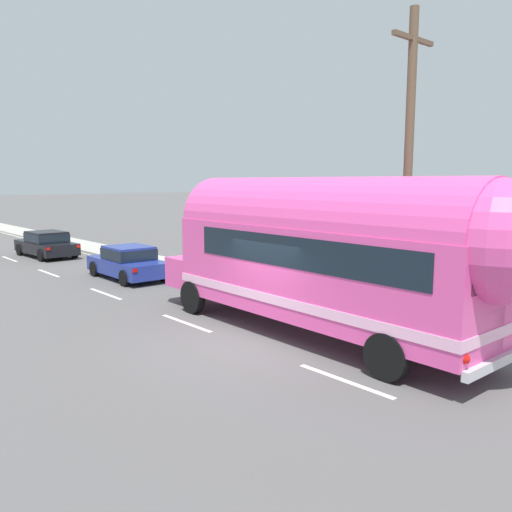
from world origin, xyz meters
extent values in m
plane|color=#565454|center=(0.00, 0.00, 0.00)|extent=(300.00, 300.00, 0.00)
cube|color=silver|center=(0.00, -3.15, 0.00)|extent=(0.14, 2.40, 0.01)
cube|color=silver|center=(0.00, 2.61, 0.00)|extent=(0.14, 2.40, 0.01)
cube|color=silver|center=(0.00, 7.78, 0.00)|extent=(0.14, 2.40, 0.01)
cube|color=silver|center=(0.00, 13.43, 0.00)|extent=(0.14, 2.40, 0.01)
cube|color=silver|center=(0.00, 18.99, 0.00)|extent=(0.14, 2.40, 0.01)
cube|color=silver|center=(3.80, 12.00, 0.00)|extent=(0.12, 80.00, 0.01)
cube|color=#ADA89E|center=(4.91, 10.00, 0.07)|extent=(2.21, 90.00, 0.15)
cylinder|color=brown|center=(4.45, -1.58, 4.25)|extent=(0.24, 0.24, 8.50)
cube|color=brown|center=(4.45, -1.58, 7.70)|extent=(1.80, 0.12, 0.12)
cube|color=#EA4C9E|center=(1.89, -0.75, 1.75)|extent=(2.70, 9.18, 2.30)
cylinder|color=#EA4C9E|center=(1.89, -0.75, 2.90)|extent=(2.64, 9.07, 2.45)
sphere|color=#EA4C9E|center=(1.79, -5.26, 2.90)|extent=(2.40, 2.40, 2.40)
cube|color=#EA4C9E|center=(2.00, 4.46, 1.07)|extent=(2.29, 1.35, 0.95)
cube|color=#F4B2D6|center=(1.89, -0.75, 1.10)|extent=(2.74, 9.22, 0.24)
cube|color=black|center=(1.88, -1.05, 2.35)|extent=(2.69, 7.38, 0.76)
cube|color=black|center=(1.79, -5.27, 2.40)|extent=(2.00, 0.12, 0.84)
cube|color=#F4B2D6|center=(1.79, -5.28, 1.15)|extent=(0.80, 0.08, 0.90)
cube|color=silver|center=(1.79, -5.37, 0.55)|extent=(2.34, 0.19, 0.20)
sphere|color=red|center=(0.74, -5.27, 0.85)|extent=(0.20, 0.20, 0.20)
cube|color=black|center=(1.99, 3.86, 2.40)|extent=(2.14, 0.15, 0.96)
cube|color=silver|center=(2.01, 5.15, 0.95)|extent=(0.90, 0.12, 0.56)
cylinder|color=black|center=(0.81, 3.43, 0.50)|extent=(0.28, 1.01, 1.00)
cylinder|color=black|center=(3.15, 3.38, 0.50)|extent=(0.28, 1.01, 1.00)
cylinder|color=black|center=(0.65, -3.69, 0.50)|extent=(0.28, 1.01, 1.00)
cylinder|color=black|center=(2.99, -3.74, 0.50)|extent=(0.28, 1.01, 1.00)
cube|color=navy|center=(2.04, 9.96, 0.52)|extent=(1.86, 4.25, 0.60)
cube|color=navy|center=(2.04, 9.83, 1.09)|extent=(1.61, 1.90, 0.55)
cube|color=black|center=(2.04, 9.83, 1.06)|extent=(1.67, 1.94, 0.43)
cube|color=red|center=(1.24, 7.85, 0.70)|extent=(0.20, 0.04, 0.14)
cube|color=red|center=(2.77, 7.82, 0.70)|extent=(0.20, 0.04, 0.14)
cylinder|color=black|center=(1.22, 11.38, 0.32)|extent=(0.21, 0.64, 0.64)
cylinder|color=black|center=(2.92, 11.35, 0.32)|extent=(0.21, 0.64, 0.64)
cylinder|color=black|center=(1.17, 8.56, 0.32)|extent=(0.21, 0.64, 0.64)
cylinder|color=black|center=(2.87, 8.53, 0.32)|extent=(0.21, 0.64, 0.64)
cube|color=black|center=(1.76, 18.57, 0.52)|extent=(1.97, 4.47, 0.60)
cube|color=black|center=(1.77, 18.44, 1.09)|extent=(1.68, 2.12, 0.55)
cube|color=black|center=(1.77, 18.44, 1.06)|extent=(1.74, 2.16, 0.43)
cube|color=red|center=(1.06, 16.33, 0.70)|extent=(0.20, 0.05, 0.14)
cube|color=red|center=(2.63, 16.38, 0.70)|extent=(0.20, 0.05, 0.14)
cylinder|color=black|center=(0.84, 20.04, 0.32)|extent=(0.22, 0.65, 0.64)
cylinder|color=black|center=(2.57, 20.10, 0.32)|extent=(0.22, 0.65, 0.64)
cylinder|color=black|center=(0.95, 17.03, 0.32)|extent=(0.22, 0.65, 0.64)
cylinder|color=black|center=(2.68, 17.10, 0.32)|extent=(0.22, 0.65, 0.64)
camera|label=1|loc=(-8.02, -9.53, 4.02)|focal=36.50mm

